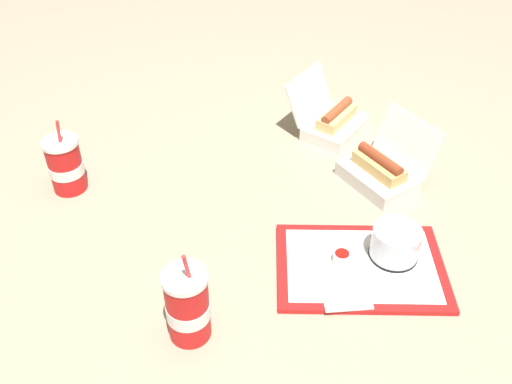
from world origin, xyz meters
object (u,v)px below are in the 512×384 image
object	(u,v)px
cake_container	(395,244)
clamshell_hotdog_left	(382,170)
food_tray	(361,267)
ketchup_cup	(342,257)
soda_cup_left	(188,306)
soda_cup_right	(65,165)
plastic_fork	(321,245)
clamshell_hotdog_front	(332,121)

from	to	relation	value
cake_container	clamshell_hotdog_left	distance (m)	0.29
food_tray	ketchup_cup	distance (m)	0.05
soda_cup_left	soda_cup_right	distance (m)	0.58
plastic_fork	soda_cup_left	world-z (taller)	soda_cup_left
ketchup_cup	clamshell_hotdog_left	world-z (taller)	clamshell_hotdog_left
food_tray	clamshell_hotdog_left	size ratio (longest dim) A/B	1.57
food_tray	clamshell_hotdog_front	xyz separation A→B (m)	(0.05, 0.55, 0.03)
ketchup_cup	plastic_fork	xyz separation A→B (m)	(-0.04, 0.05, -0.01)
soda_cup_left	soda_cup_right	size ratio (longest dim) A/B	1.08
clamshell_hotdog_front	soda_cup_left	bearing A→B (deg)	-121.55
plastic_fork	clamshell_hotdog_front	size ratio (longest dim) A/B	0.41
clamshell_hotdog_left	food_tray	bearing A→B (deg)	-112.66
cake_container	soda_cup_right	distance (m)	0.83
ketchup_cup	soda_cup_right	world-z (taller)	soda_cup_right
food_tray	soda_cup_left	xyz separation A→B (m)	(-0.38, -0.14, 0.07)
clamshell_hotdog_left	soda_cup_right	xyz separation A→B (m)	(-0.81, 0.06, 0.03)
food_tray	soda_cup_left	size ratio (longest dim) A/B	1.77
cake_container	soda_cup_left	distance (m)	0.48
clamshell_hotdog_left	soda_cup_right	size ratio (longest dim) A/B	1.21
ketchup_cup	soda_cup_right	distance (m)	0.73
cake_container	ketchup_cup	world-z (taller)	cake_container
soda_cup_left	clamshell_hotdog_front	bearing A→B (deg)	58.45
plastic_fork	soda_cup_left	bearing A→B (deg)	-141.07
ketchup_cup	soda_cup_left	size ratio (longest dim) A/B	0.18
soda_cup_left	plastic_fork	bearing A→B (deg)	34.13
cake_container	ketchup_cup	distance (m)	0.12
clamshell_hotdog_front	soda_cup_left	size ratio (longest dim) A/B	1.19
plastic_fork	soda_cup_left	size ratio (longest dim) A/B	0.49
food_tray	clamshell_hotdog_front	size ratio (longest dim) A/B	1.48
soda_cup_right	soda_cup_left	bearing A→B (deg)	-58.20
soda_cup_right	cake_container	bearing A→B (deg)	-23.93
cake_container	plastic_fork	xyz separation A→B (m)	(-0.15, 0.05, -0.03)
food_tray	cake_container	world-z (taller)	cake_container
cake_container	soda_cup_right	xyz separation A→B (m)	(-0.76, 0.34, 0.02)
soda_cup_right	clamshell_hotdog_front	bearing A→B (deg)	14.97
ketchup_cup	clamshell_hotdog_front	distance (m)	0.55
cake_container	plastic_fork	bearing A→B (deg)	163.23
cake_container	clamshell_hotdog_left	xyz separation A→B (m)	(0.05, 0.28, -0.01)
cake_container	clamshell_hotdog_left	size ratio (longest dim) A/B	0.44
ketchup_cup	clamshell_hotdog_front	size ratio (longest dim) A/B	0.15
cake_container	soda_cup_right	size ratio (longest dim) A/B	0.53
plastic_fork	food_tray	bearing A→B (deg)	-36.43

